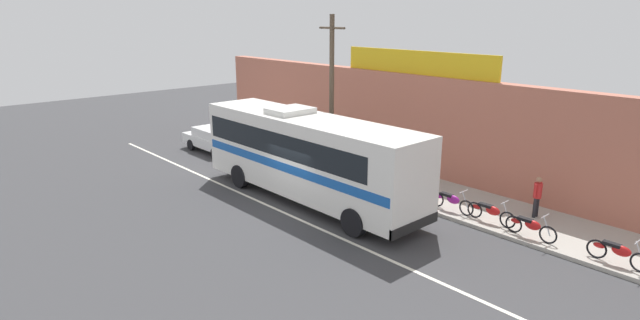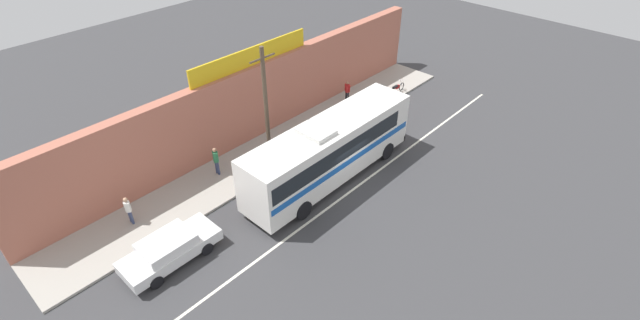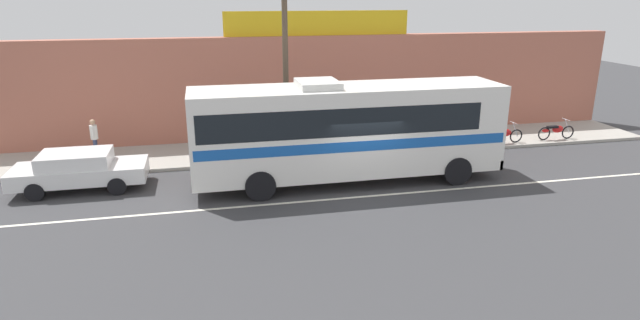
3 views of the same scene
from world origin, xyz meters
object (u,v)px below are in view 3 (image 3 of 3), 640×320
object	(u,v)px
motorcycle_purple	(469,135)
pedestrian_far_right	(469,115)
motorcycle_black	(556,131)
intercity_bus	(346,127)
pedestrian_far_left	(94,136)
motorcycle_orange	(436,138)
utility_pole	(286,65)
pedestrian_by_curb	(226,126)
parked_car	(79,169)
motorcycle_red	(504,134)

from	to	relation	value
motorcycle_purple	pedestrian_far_right	bearing A→B (deg)	63.67
motorcycle_black	pedestrian_far_right	distance (m)	3.97
intercity_bus	pedestrian_far_left	size ratio (longest dim) A/B	6.93
motorcycle_orange	motorcycle_black	xyz separation A→B (m)	(5.98, -0.04, 0.00)
utility_pole	motorcycle_purple	size ratio (longest dim) A/B	3.81
pedestrian_by_curb	pedestrian_far_right	bearing A→B (deg)	0.53
motorcycle_orange	pedestrian_far_right	distance (m)	3.15
motorcycle_orange	parked_car	bearing A→B (deg)	-172.59
parked_car	pedestrian_far_right	world-z (taller)	pedestrian_far_right
motorcycle_red	pedestrian_by_curb	world-z (taller)	pedestrian_by_curb
motorcycle_orange	motorcycle_black	size ratio (longest dim) A/B	1.04
parked_car	utility_pole	world-z (taller)	utility_pole
motorcycle_red	pedestrian_by_curb	bearing A→B (deg)	171.40
intercity_bus	pedestrian_far_right	xyz separation A→B (m)	(7.48, 4.95, -1.01)
intercity_bus	parked_car	xyz separation A→B (m)	(-9.38, 1.25, -1.33)
intercity_bus	motorcycle_purple	size ratio (longest dim) A/B	5.75
intercity_bus	pedestrian_by_curb	size ratio (longest dim) A/B	6.37
pedestrian_far_right	motorcycle_orange	bearing A→B (deg)	-143.81
motorcycle_red	pedestrian_far_right	bearing A→B (deg)	110.59
motorcycle_orange	pedestrian_far_left	bearing A→B (deg)	173.61
intercity_bus	pedestrian_far_left	distance (m)	10.59
parked_car	utility_pole	xyz separation A→B (m)	(7.69, 1.75, 3.23)
motorcycle_red	motorcycle_purple	xyz separation A→B (m)	(-1.61, 0.20, 0.00)
utility_pole	motorcycle_orange	world-z (taller)	utility_pole
intercity_bus	pedestrian_by_curb	xyz separation A→B (m)	(-4.07, 4.84, -0.90)
parked_car	motorcycle_black	distance (m)	20.41
intercity_bus	motorcycle_orange	distance (m)	6.05
motorcycle_red	pedestrian_far_left	xyz separation A→B (m)	(-17.65, 1.74, 0.51)
motorcycle_orange	pedestrian_by_curb	bearing A→B (deg)	169.14
motorcycle_red	motorcycle_orange	distance (m)	3.26
motorcycle_red	motorcycle_black	world-z (taller)	same
motorcycle_purple	pedestrian_far_right	world-z (taller)	pedestrian_far_right
parked_car	utility_pole	size ratio (longest dim) A/B	0.61
pedestrian_far_left	pedestrian_far_right	size ratio (longest dim) A/B	1.02
motorcycle_purple	parked_car	bearing A→B (deg)	-173.08
intercity_bus	motorcycle_red	bearing A→B (deg)	19.97
motorcycle_purple	motorcycle_orange	bearing A→B (deg)	-177.44
motorcycle_orange	motorcycle_black	distance (m)	5.98
motorcycle_purple	pedestrian_far_left	world-z (taller)	pedestrian_far_left
motorcycle_purple	pedestrian_by_curb	bearing A→B (deg)	171.16
pedestrian_far_left	motorcycle_red	bearing A→B (deg)	-5.62
motorcycle_purple	intercity_bus	bearing A→B (deg)	-154.27
intercity_bus	motorcycle_orange	size ratio (longest dim) A/B	5.72
parked_car	motorcycle_purple	size ratio (longest dim) A/B	2.32
motorcycle_purple	motorcycle_black	distance (m)	4.34
pedestrian_far_left	motorcycle_purple	bearing A→B (deg)	-5.48
motorcycle_purple	pedestrian_by_curb	size ratio (longest dim) A/B	1.11
motorcycle_purple	pedestrian_far_right	xyz separation A→B (m)	(0.87, 1.77, 0.49)
motorcycle_black	pedestrian_far_left	size ratio (longest dim) A/B	1.16
motorcycle_black	pedestrian_by_curb	xyz separation A→B (m)	(-15.01, 1.77, 0.60)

